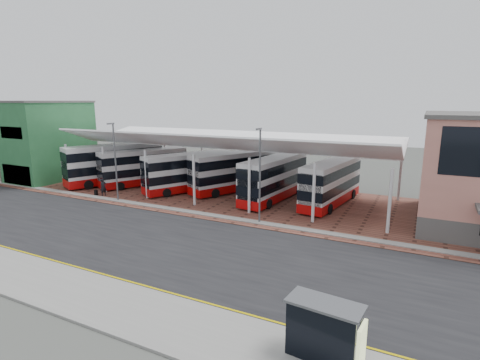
% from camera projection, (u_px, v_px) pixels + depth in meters
% --- Properties ---
extents(ground, '(140.00, 140.00, 0.00)m').
position_uv_depth(ground, '(199.00, 244.00, 27.19)').
color(ground, '#40433E').
extents(road, '(120.00, 14.00, 0.02)m').
position_uv_depth(road, '(192.00, 249.00, 26.32)').
color(road, black).
rests_on(road, ground).
extents(forecourt, '(72.00, 16.00, 0.06)m').
position_uv_depth(forecourt, '(286.00, 204.00, 37.68)').
color(forecourt, brown).
rests_on(forecourt, ground).
extents(sidewalk, '(120.00, 4.00, 0.14)m').
position_uv_depth(sidewalk, '(105.00, 301.00, 19.31)').
color(sidewalk, slate).
rests_on(sidewalk, ground).
extents(north_kerb, '(120.00, 0.80, 0.14)m').
position_uv_depth(north_kerb, '(238.00, 219.00, 32.60)').
color(north_kerb, slate).
rests_on(north_kerb, ground).
extents(yellow_line_near, '(120.00, 0.12, 0.01)m').
position_uv_depth(yellow_line_near, '(132.00, 285.00, 21.06)').
color(yellow_line_near, '#CCB100').
rests_on(yellow_line_near, road).
extents(yellow_line_far, '(120.00, 0.12, 0.01)m').
position_uv_depth(yellow_line_far, '(136.00, 283.00, 21.33)').
color(yellow_line_far, '#CCB100').
rests_on(yellow_line_far, road).
extents(canopy, '(37.00, 11.63, 7.07)m').
position_uv_depth(canopy, '(221.00, 142.00, 40.81)').
color(canopy, silver).
rests_on(canopy, ground).
extents(shop_green, '(6.40, 10.20, 10.22)m').
position_uv_depth(shop_green, '(50.00, 141.00, 48.86)').
color(shop_green, '#2A6839').
rests_on(shop_green, ground).
extents(shop_cream, '(6.40, 10.20, 10.22)m').
position_uv_depth(shop_cream, '(18.00, 138.00, 51.70)').
color(shop_cream, '#B5AF98').
rests_on(shop_cream, ground).
extents(lamp_west, '(0.16, 0.90, 8.07)m').
position_uv_depth(lamp_west, '(115.00, 160.00, 37.90)').
color(lamp_west, '#53555A').
rests_on(lamp_west, ground).
extents(lamp_east, '(0.16, 0.90, 8.07)m').
position_uv_depth(lamp_east, '(260.00, 173.00, 30.90)').
color(lamp_east, '#53555A').
rests_on(lamp_east, ground).
extents(bus_0, '(7.38, 11.87, 4.87)m').
position_uv_depth(bus_0, '(115.00, 164.00, 46.57)').
color(bus_0, silver).
rests_on(bus_0, forecourt).
extents(bus_1, '(7.13, 10.42, 4.34)m').
position_uv_depth(bus_1, '(144.00, 168.00, 45.63)').
color(bus_1, silver).
rests_on(bus_1, forecourt).
extents(bus_2, '(7.05, 10.44, 4.34)m').
position_uv_depth(bus_2, '(189.00, 172.00, 42.58)').
color(bus_2, silver).
rests_on(bus_2, forecourt).
extents(bus_3, '(6.94, 10.85, 4.47)m').
position_uv_depth(bus_3, '(234.00, 172.00, 42.49)').
color(bus_3, silver).
rests_on(bus_3, forecourt).
extents(bus_4, '(3.60, 11.03, 4.47)m').
position_uv_depth(bus_4, '(274.00, 179.00, 38.84)').
color(bus_4, silver).
rests_on(bus_4, forecourt).
extents(bus_5, '(3.82, 10.77, 4.34)m').
position_uv_depth(bus_5, '(331.00, 183.00, 37.07)').
color(bus_5, silver).
rests_on(bus_5, forecourt).
extents(pedestrian, '(0.67, 0.80, 1.89)m').
position_uv_depth(pedestrian, '(103.00, 187.00, 40.67)').
color(pedestrian, black).
rests_on(pedestrian, forecourt).
extents(suitcase, '(0.34, 0.24, 0.58)m').
position_uv_depth(suitcase, '(96.00, 193.00, 41.00)').
color(suitcase, black).
rests_on(suitcase, forecourt).
extents(bus_shelter, '(3.11, 1.67, 2.40)m').
position_uv_depth(bus_shelter, '(328.00, 329.00, 14.36)').
color(bus_shelter, black).
rests_on(bus_shelter, sidewalk).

